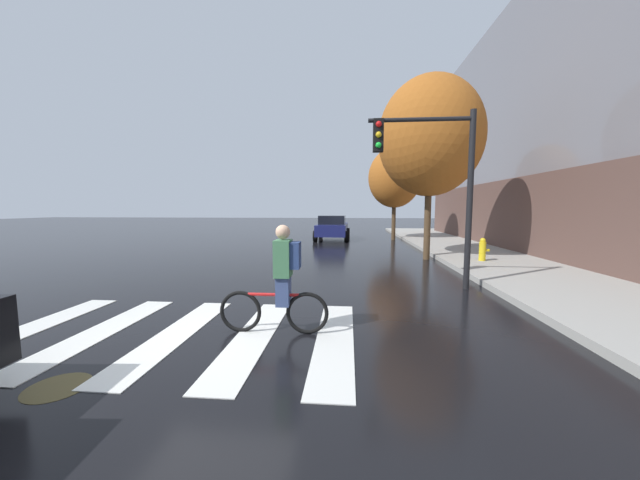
% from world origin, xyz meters
% --- Properties ---
extents(ground_plane, '(120.00, 120.00, 0.00)m').
position_xyz_m(ground_plane, '(0.00, 0.00, 0.00)').
color(ground_plane, black).
extents(crosswalk_stripes, '(5.46, 3.25, 0.01)m').
position_xyz_m(crosswalk_stripes, '(-0.46, 0.00, 0.01)').
color(crosswalk_stripes, silver).
rests_on(crosswalk_stripes, ground).
extents(manhole_cover, '(0.64, 0.64, 0.01)m').
position_xyz_m(manhole_cover, '(-0.96, -1.56, 0.00)').
color(manhole_cover, '#473D1E').
rests_on(manhole_cover, ground).
extents(sedan_mid, '(2.12, 4.36, 1.49)m').
position_xyz_m(sedan_mid, '(1.21, 15.49, 0.77)').
color(sedan_mid, navy).
rests_on(sedan_mid, ground).
extents(cyclist, '(1.71, 0.36, 1.69)m').
position_xyz_m(cyclist, '(1.16, 0.18, 0.84)').
color(cyclist, black).
rests_on(cyclist, ground).
extents(traffic_light_near, '(2.47, 0.28, 4.20)m').
position_xyz_m(traffic_light_near, '(4.20, 3.37, 2.86)').
color(traffic_light_near, black).
rests_on(traffic_light_near, ground).
extents(fire_hydrant, '(0.33, 0.22, 0.78)m').
position_xyz_m(fire_hydrant, '(6.75, 6.84, 0.53)').
color(fire_hydrant, gold).
rests_on(fire_hydrant, sidewalk).
extents(street_tree_near, '(3.78, 3.78, 6.73)m').
position_xyz_m(street_tree_near, '(5.15, 7.97, 4.55)').
color(street_tree_near, '#4C3823').
rests_on(street_tree_near, ground).
extents(street_tree_mid, '(3.12, 3.12, 5.56)m').
position_xyz_m(street_tree_mid, '(4.93, 15.61, 3.75)').
color(street_tree_mid, '#4C3823').
rests_on(street_tree_mid, ground).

